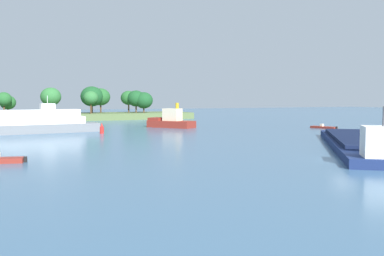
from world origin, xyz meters
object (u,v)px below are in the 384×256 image
Objects in this scene: small_motorboat at (1,160)px; white_riverboat at (31,123)px; cargo_barge at (358,142)px; channel_buoy_red at (102,129)px; tugboat at (171,121)px; fishing_skiff at (324,127)px.

white_riverboat reaches higher than small_motorboat.
channel_buoy_red is at bearing 123.61° from cargo_barge.
small_motorboat is at bearing 171.96° from cargo_barge.
tugboat is 5.49× the size of channel_buoy_red.
small_motorboat is 0.15× the size of cargo_barge.
tugboat is at bearing 49.82° from small_motorboat.
cargo_barge reaches higher than channel_buoy_red.
white_riverboat reaches higher than fishing_skiff.
tugboat reaches higher than small_motorboat.
white_riverboat is at bearing 167.84° from fishing_skiff.
cargo_barge is at bearing -81.14° from tugboat.
white_riverboat is at bearing -172.21° from tugboat.
cargo_barge is 54.16m from white_riverboat.
white_riverboat is 12.86× the size of channel_buoy_red.
tugboat is at bearing 150.13° from fishing_skiff.
cargo_barge is 3.03× the size of tugboat.
channel_buoy_red is (11.43, -5.43, -1.00)m from white_riverboat.
cargo_barge is (40.23, -5.68, 0.53)m from small_motorboat.
cargo_barge is at bearing -8.04° from small_motorboat.
fishing_skiff is at bearing 21.10° from small_motorboat.
tugboat is at bearing 7.79° from white_riverboat.
cargo_barge reaches higher than tugboat.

